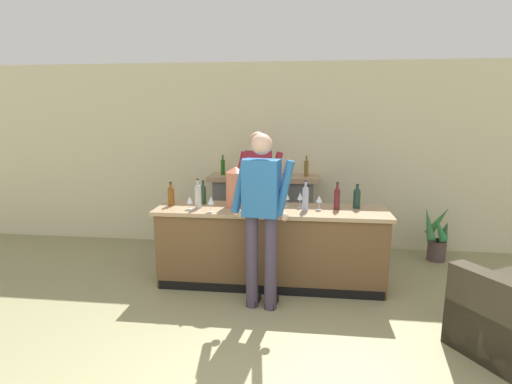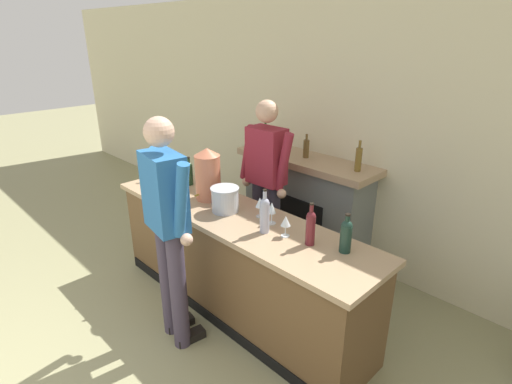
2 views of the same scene
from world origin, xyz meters
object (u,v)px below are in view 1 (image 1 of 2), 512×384
(fireplace_stone, at_px, (263,212))
(wine_glass_back_row, at_px, (319,199))
(wine_bottle_burgundy_dark, at_px, (357,197))
(wine_bottle_cabernet_heavy, at_px, (198,195))
(wine_glass_front_right, at_px, (287,197))
(person_customer, at_px, (262,214))
(wine_glass_front_left, at_px, (211,201))
(wine_bottle_merlot_tall, at_px, (305,197))
(copper_dispenser, at_px, (236,187))
(wine_glass_mid_counter, at_px, (189,201))
(person_bartender, at_px, (258,192))
(potted_plant_corner, at_px, (437,236))
(wine_bottle_chardonnay_pale, at_px, (171,195))
(wine_glass_near_bucket, at_px, (300,197))
(wine_bottle_port_short, at_px, (203,193))
(ice_bucket_steel, at_px, (262,200))
(wine_bottle_riesling_slim, at_px, (337,197))

(fireplace_stone, bearing_deg, wine_glass_back_row, -57.64)
(wine_bottle_burgundy_dark, bearing_deg, wine_bottle_cabernet_heavy, -173.77)
(wine_glass_front_right, bearing_deg, person_customer, -107.01)
(wine_bottle_burgundy_dark, xyz_separation_m, wine_glass_front_left, (-1.65, -0.38, -0.00))
(fireplace_stone, height_order, wine_bottle_merlot_tall, fireplace_stone)
(fireplace_stone, xyz_separation_m, wine_glass_front_right, (0.39, -1.10, 0.48))
(copper_dispenser, distance_m, wine_glass_mid_counter, 0.57)
(person_customer, distance_m, wine_bottle_burgundy_dark, 1.29)
(wine_glass_mid_counter, bearing_deg, person_customer, -27.94)
(wine_bottle_cabernet_heavy, bearing_deg, person_customer, -34.38)
(person_bartender, distance_m, wine_glass_back_row, 0.98)
(potted_plant_corner, bearing_deg, wine_bottle_burgundy_dark, -143.82)
(fireplace_stone, xyz_separation_m, wine_glass_mid_counter, (-0.73, -1.36, 0.46))
(wine_glass_front_left, bearing_deg, wine_glass_back_row, 11.67)
(wine_bottle_chardonnay_pale, distance_m, wine_glass_near_bucket, 1.54)
(wine_bottle_burgundy_dark, bearing_deg, potted_plant_corner, 36.18)
(person_customer, distance_m, wine_glass_near_bucket, 0.81)
(person_bartender, bearing_deg, wine_bottle_cabernet_heavy, -132.86)
(copper_dispenser, xyz_separation_m, wine_bottle_chardonnay_pale, (-0.78, -0.05, -0.11))
(wine_bottle_merlot_tall, bearing_deg, wine_glass_front_right, 142.53)
(wine_bottle_burgundy_dark, bearing_deg, fireplace_stone, 138.14)
(fireplace_stone, xyz_separation_m, wine_bottle_cabernet_heavy, (-0.64, -1.28, 0.51))
(fireplace_stone, height_order, potted_plant_corner, fireplace_stone)
(wine_bottle_merlot_tall, bearing_deg, wine_glass_near_bucket, 113.31)
(wine_bottle_merlot_tall, xyz_separation_m, wine_bottle_cabernet_heavy, (-1.25, -0.02, -0.00))
(wine_bottle_burgundy_dark, height_order, wine_bottle_chardonnay_pale, wine_bottle_burgundy_dark)
(person_customer, bearing_deg, wine_bottle_burgundy_dark, 35.86)
(wine_bottle_merlot_tall, bearing_deg, copper_dispenser, 172.34)
(wine_bottle_chardonnay_pale, xyz_separation_m, wine_glass_front_left, (0.55, -0.25, -0.00))
(copper_dispenser, height_order, wine_bottle_port_short, copper_dispenser)
(copper_dispenser, xyz_separation_m, wine_bottle_burgundy_dark, (1.42, 0.07, -0.11))
(ice_bucket_steel, bearing_deg, wine_bottle_port_short, 167.50)
(copper_dispenser, height_order, wine_bottle_chardonnay_pale, copper_dispenser)
(wine_bottle_port_short, xyz_separation_m, wine_bottle_cabernet_heavy, (-0.01, -0.22, 0.03))
(potted_plant_corner, bearing_deg, wine_bottle_chardonnay_pale, -163.37)
(wine_bottle_port_short, xyz_separation_m, wine_glass_near_bucket, (1.18, -0.06, -0.00))
(person_bartender, xyz_separation_m, copper_dispenser, (-0.20, -0.55, 0.18))
(wine_bottle_chardonnay_pale, bearing_deg, wine_bottle_burgundy_dark, 3.19)
(person_bartender, relative_size, wine_bottle_riesling_slim, 5.56)
(wine_glass_front_right, bearing_deg, ice_bucket_steel, -156.07)
(wine_glass_near_bucket, bearing_deg, wine_bottle_burgundy_dark, 3.60)
(person_customer, relative_size, wine_bottle_riesling_slim, 5.70)
(person_customer, height_order, wine_bottle_cabernet_heavy, person_customer)
(wine_bottle_port_short, bearing_deg, potted_plant_corner, 16.09)
(wine_glass_mid_counter, xyz_separation_m, wine_glass_front_right, (1.11, 0.26, 0.02))
(fireplace_stone, xyz_separation_m, potted_plant_corner, (2.44, -0.17, -0.23))
(ice_bucket_steel, bearing_deg, wine_bottle_merlot_tall, -4.43)
(person_customer, xyz_separation_m, wine_bottle_riesling_slim, (0.81, 0.66, 0.05))
(wine_bottle_burgundy_dark, distance_m, wine_glass_mid_counter, 1.95)
(wine_bottle_cabernet_heavy, height_order, wine_glass_back_row, wine_bottle_cabernet_heavy)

